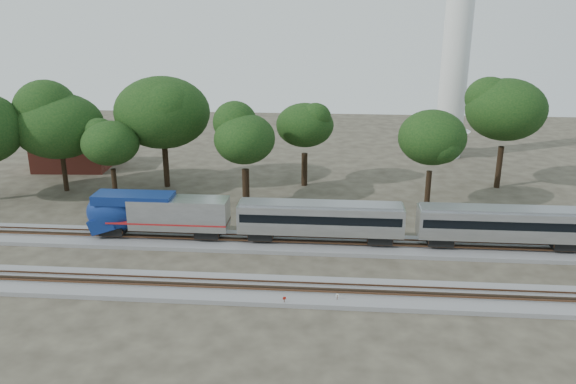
% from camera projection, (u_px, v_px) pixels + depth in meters
% --- Properties ---
extents(ground, '(160.00, 160.00, 0.00)m').
position_uv_depth(ground, '(230.00, 269.00, 51.35)').
color(ground, '#383328').
rests_on(ground, ground).
extents(track_far, '(160.00, 5.00, 0.73)m').
position_uv_depth(track_far, '(240.00, 242.00, 56.96)').
color(track_far, slate).
rests_on(track_far, ground).
extents(track_near, '(160.00, 5.00, 0.73)m').
position_uv_depth(track_near, '(221.00, 288.00, 47.50)').
color(track_near, slate).
rests_on(track_near, ground).
extents(switch_stand_red, '(0.27, 0.13, 0.89)m').
position_uv_depth(switch_stand_red, '(284.00, 300.00, 44.83)').
color(switch_stand_red, '#512D19').
rests_on(switch_stand_red, ground).
extents(switch_stand_white, '(0.29, 0.07, 0.92)m').
position_uv_depth(switch_stand_white, '(337.00, 297.00, 45.22)').
color(switch_stand_white, '#512D19').
rests_on(switch_stand_white, ground).
extents(switch_lever, '(0.55, 0.39, 0.30)m').
position_uv_depth(switch_lever, '(276.00, 304.00, 45.16)').
color(switch_lever, '#512D19').
rests_on(switch_lever, ground).
extents(brick_building, '(10.98, 8.06, 5.08)m').
position_uv_depth(brick_building, '(74.00, 151.00, 83.04)').
color(brick_building, maroon).
rests_on(brick_building, ground).
extents(tree_1, '(8.74, 8.74, 12.32)m').
position_uv_depth(tree_1, '(59.00, 126.00, 70.74)').
color(tree_1, black).
rests_on(tree_1, ground).
extents(tree_2, '(7.19, 7.19, 10.14)m').
position_uv_depth(tree_2, '(110.00, 143.00, 68.35)').
color(tree_2, black).
rests_on(tree_2, ground).
extents(tree_3, '(10.12, 10.12, 14.27)m').
position_uv_depth(tree_3, '(162.00, 113.00, 72.07)').
color(tree_3, black).
rests_on(tree_3, ground).
extents(tree_4, '(8.24, 8.24, 11.62)m').
position_uv_depth(tree_4, '(245.00, 139.00, 66.02)').
color(tree_4, black).
rests_on(tree_4, ground).
extents(tree_5, '(8.35, 8.35, 11.78)m').
position_uv_depth(tree_5, '(305.00, 125.00, 73.09)').
color(tree_5, black).
rests_on(tree_5, ground).
extents(tree_6, '(8.83, 8.83, 12.45)m').
position_uv_depth(tree_6, '(432.00, 138.00, 64.07)').
color(tree_6, black).
rests_on(tree_6, ground).
extents(tree_7, '(10.58, 10.58, 14.91)m').
position_uv_depth(tree_7, '(506.00, 110.00, 71.46)').
color(tree_7, black).
rests_on(tree_7, ground).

